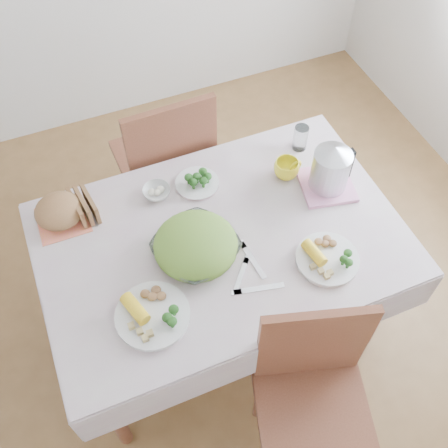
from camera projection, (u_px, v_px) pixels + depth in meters
name	position (u px, v px, depth m)	size (l,w,h in m)	color
floor	(222.00, 319.00, 2.79)	(3.60, 3.60, 0.00)	brown
dining_table	(222.00, 284.00, 2.49)	(1.40, 0.90, 0.75)	brown
tablecloth	(221.00, 238.00, 2.18)	(1.50, 1.00, 0.01)	beige
chair_near	(314.00, 419.00, 2.03)	(0.44, 0.44, 0.97)	brown
chair_far	(164.00, 163.00, 2.82)	(0.46, 0.46, 1.02)	brown
salad_bowl	(196.00, 249.00, 2.10)	(0.32, 0.32, 0.08)	white
dinner_plate_left	(153.00, 316.00, 1.95)	(0.28, 0.28, 0.02)	white
dinner_plate_right	(327.00, 259.00, 2.10)	(0.26, 0.26, 0.02)	white
broccoli_plate	(197.00, 183.00, 2.34)	(0.20, 0.20, 0.02)	beige
napkin	(63.00, 220.00, 2.23)	(0.21, 0.21, 0.00)	#FF805A
bread_loaf	(60.00, 212.00, 2.18)	(0.20, 0.19, 0.12)	brown
fruit_bowl	(157.00, 192.00, 2.30)	(0.12, 0.12, 0.04)	white
yellow_mug	(286.00, 169.00, 2.34)	(0.11, 0.11, 0.09)	yellow
glass_tumbler	(301.00, 138.00, 2.43)	(0.07, 0.07, 0.13)	white
pink_tray	(326.00, 185.00, 2.33)	(0.23, 0.23, 0.02)	pink
electric_kettle	(331.00, 168.00, 2.24)	(0.17, 0.17, 0.23)	#B2B5BA
fork_left	(253.00, 260.00, 2.11)	(0.02, 0.19, 0.00)	silver
fork_right	(241.00, 276.00, 2.06)	(0.02, 0.18, 0.00)	silver
knife	(259.00, 289.00, 2.03)	(0.02, 0.20, 0.00)	silver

